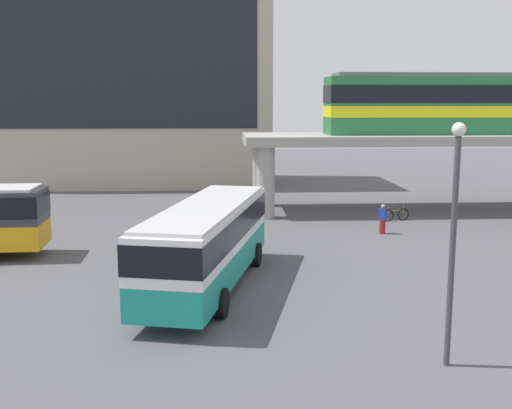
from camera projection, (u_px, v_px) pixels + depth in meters
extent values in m
plane|color=#515156|center=(218.00, 234.00, 32.89)|extent=(120.00, 120.00, 0.00)
cube|color=#B2A899|center=(121.00, 76.00, 52.16)|extent=(24.90, 10.01, 18.26)
cube|color=black|center=(110.00, 61.00, 47.03)|extent=(22.41, 0.10, 10.23)
cube|color=#9E9B93|center=(488.00, 139.00, 39.91)|extent=(31.57, 6.13, 0.60)
cylinder|color=#9E9B93|center=(266.00, 183.00, 37.24)|extent=(1.10, 1.10, 4.32)
cylinder|color=#9E9B93|center=(261.00, 174.00, 41.69)|extent=(1.10, 1.10, 4.32)
cube|color=teal|center=(208.00, 261.00, 23.26)|extent=(4.98, 11.28, 1.10)
cube|color=white|center=(208.00, 227.00, 23.05)|extent=(4.98, 11.28, 1.50)
cube|color=black|center=(208.00, 226.00, 23.04)|extent=(5.03, 11.33, 0.96)
cube|color=silver|center=(208.00, 206.00, 22.91)|extent=(4.73, 10.72, 0.12)
cylinder|color=black|center=(201.00, 252.00, 26.99)|extent=(0.50, 1.04, 1.00)
cylinder|color=black|center=(257.00, 254.00, 26.56)|extent=(0.50, 1.04, 1.00)
cylinder|color=black|center=(149.00, 299.00, 20.57)|extent=(0.50, 1.04, 1.00)
cylinder|color=black|center=(222.00, 303.00, 20.15)|extent=(0.50, 1.04, 1.00)
torus|color=black|center=(403.00, 215.00, 36.82)|extent=(0.73, 0.27, 0.74)
torus|color=black|center=(388.00, 216.00, 36.47)|extent=(0.73, 0.27, 0.74)
cylinder|color=#996626|center=(396.00, 210.00, 36.60)|extent=(1.02, 0.34, 0.05)
cylinder|color=#996626|center=(388.00, 211.00, 36.42)|extent=(0.04, 0.04, 0.55)
cylinder|color=#996626|center=(404.00, 209.00, 36.76)|extent=(0.04, 0.04, 0.65)
cylinder|color=maroon|center=(382.00, 227.00, 33.05)|extent=(0.32, 0.32, 0.77)
cube|color=navy|center=(383.00, 214.00, 32.93)|extent=(0.47, 0.46, 0.61)
sphere|color=tan|center=(383.00, 206.00, 32.86)|extent=(0.21, 0.21, 0.21)
cylinder|color=#3F3F44|center=(452.00, 254.00, 16.09)|extent=(0.16, 0.16, 6.15)
sphere|color=silver|center=(459.00, 129.00, 15.56)|extent=(0.36, 0.36, 0.36)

